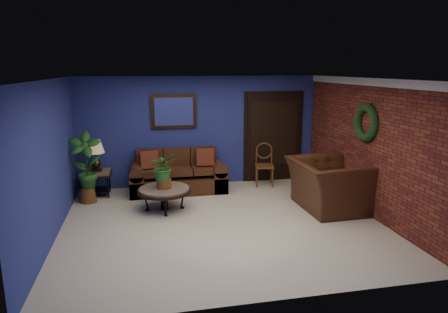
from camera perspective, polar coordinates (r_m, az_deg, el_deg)
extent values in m
plane|color=beige|center=(7.16, -0.27, -9.42)|extent=(5.50, 5.50, 0.00)
cube|color=navy|center=(9.21, -3.38, 3.63)|extent=(5.50, 0.04, 2.50)
cube|color=navy|center=(6.81, -23.60, -0.62)|extent=(0.04, 5.00, 2.50)
cube|color=maroon|center=(7.80, 19.94, 1.25)|extent=(0.04, 5.00, 2.50)
cube|color=silver|center=(6.64, -0.29, 11.02)|extent=(5.50, 5.00, 0.02)
cube|color=white|center=(7.66, 20.41, 9.94)|extent=(0.03, 5.00, 0.14)
cube|color=#3D2812|center=(9.04, -7.17, 6.39)|extent=(1.02, 0.06, 0.77)
cube|color=black|center=(9.62, 7.04, 2.74)|extent=(1.44, 0.06, 2.18)
torus|color=black|center=(7.74, 19.61, 4.58)|extent=(0.16, 0.72, 0.72)
cube|color=#442513|center=(8.89, -6.56, -3.89)|extent=(2.08, 0.90, 0.34)
cube|color=#442513|center=(9.13, -6.80, -1.44)|extent=(1.78, 0.25, 0.85)
cube|color=#442513|center=(8.73, -10.46, -2.18)|extent=(0.57, 0.61, 0.13)
cube|color=#442513|center=(8.76, -6.58, -2.00)|extent=(0.57, 0.61, 0.13)
cube|color=#442513|center=(8.83, -2.74, -1.82)|extent=(0.57, 0.61, 0.13)
cube|color=#442513|center=(8.85, -12.32, -3.75)|extent=(0.30, 0.90, 0.47)
cube|color=#442513|center=(8.99, -0.91, -3.18)|extent=(0.30, 0.90, 0.47)
cube|color=maroon|center=(8.70, -10.61, -0.47)|extent=(0.38, 0.11, 0.38)
cube|color=maroon|center=(8.80, -2.72, -0.11)|extent=(0.38, 0.11, 0.38)
cylinder|color=#4B4642|center=(7.72, -8.55, -4.65)|extent=(0.96, 0.96, 0.05)
cylinder|color=black|center=(7.73, -8.54, -4.90)|extent=(1.02, 1.02, 0.05)
cylinder|color=black|center=(7.79, -8.49, -6.19)|extent=(0.14, 0.14, 0.39)
cube|color=#4B4642|center=(8.88, -17.74, -2.16)|extent=(0.56, 0.56, 0.05)
cube|color=black|center=(8.89, -17.72, -2.41)|extent=(0.59, 0.59, 0.04)
cube|color=black|center=(8.98, -17.57, -4.58)|extent=(0.50, 0.50, 0.03)
cylinder|color=black|center=(8.75, -19.30, -4.23)|extent=(0.03, 0.03, 0.51)
cylinder|color=black|center=(8.70, -16.24, -4.12)|extent=(0.03, 0.03, 0.51)
cylinder|color=black|center=(9.19, -18.93, -3.40)|extent=(0.03, 0.03, 0.51)
cylinder|color=black|center=(9.14, -16.03, -3.29)|extent=(0.03, 0.03, 0.51)
cylinder|color=#3D2812|center=(8.86, -17.76, -1.85)|extent=(0.23, 0.23, 0.05)
sphere|color=#3D2812|center=(8.84, -17.81, -1.12)|extent=(0.21, 0.21, 0.21)
cylinder|color=#3D2812|center=(8.80, -17.88, -0.02)|extent=(0.02, 0.02, 0.27)
cone|color=tan|center=(8.76, -17.97, 1.21)|extent=(0.39, 0.39, 0.27)
cube|color=brown|center=(9.25, 5.80, -1.37)|extent=(0.50, 0.50, 0.04)
torus|color=brown|center=(9.36, 5.76, 0.83)|extent=(0.39, 0.13, 0.39)
cylinder|color=brown|center=(9.13, 4.74, -3.10)|extent=(0.03, 0.03, 0.44)
cylinder|color=brown|center=(9.15, 6.96, -3.10)|extent=(0.03, 0.03, 0.44)
cylinder|color=brown|center=(9.47, 4.61, -2.52)|extent=(0.03, 0.03, 0.44)
cylinder|color=brown|center=(9.49, 6.76, -2.52)|extent=(0.03, 0.03, 0.44)
imported|color=#442513|center=(7.95, 14.67, -3.94)|extent=(1.32, 1.50, 0.95)
cylinder|color=brown|center=(7.68, -8.57, -3.83)|extent=(0.28, 0.28, 0.18)
imported|color=#184D18|center=(7.60, -8.65, -1.46)|extent=(0.53, 0.46, 0.58)
cylinder|color=brown|center=(9.57, 11.30, -3.31)|extent=(0.26, 0.26, 0.20)
imported|color=#184D18|center=(9.48, 11.39, -1.26)|extent=(0.39, 0.34, 0.60)
cylinder|color=brown|center=(8.60, -18.84, -5.23)|extent=(0.34, 0.34, 0.30)
imported|color=#184D18|center=(8.42, -19.18, -0.67)|extent=(0.65, 0.45, 1.20)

